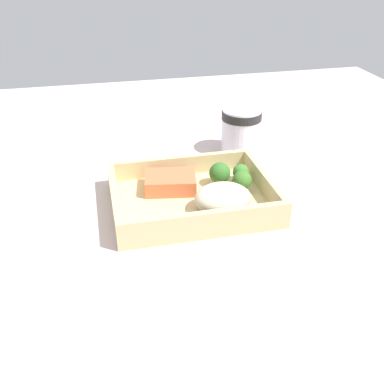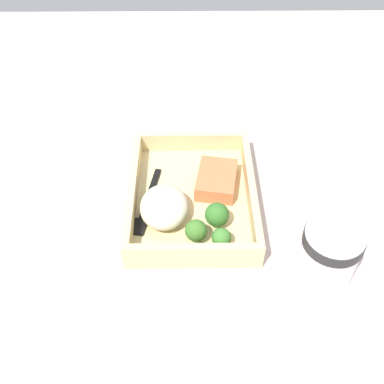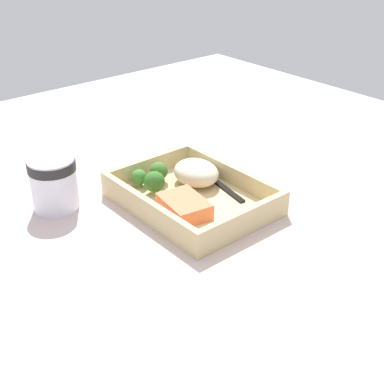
% 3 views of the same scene
% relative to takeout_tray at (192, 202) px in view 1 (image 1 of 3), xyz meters
% --- Properties ---
extents(ground_plane, '(1.60, 1.60, 0.02)m').
position_rel_takeout_tray_xyz_m(ground_plane, '(0.00, 0.00, -0.02)').
color(ground_plane, beige).
extents(takeout_tray, '(0.28, 0.22, 0.01)m').
position_rel_takeout_tray_xyz_m(takeout_tray, '(0.00, 0.00, 0.00)').
color(takeout_tray, '#CCB882').
rests_on(takeout_tray, ground_plane).
extents(tray_rim, '(0.28, 0.22, 0.04)m').
position_rel_takeout_tray_xyz_m(tray_rim, '(0.00, 0.00, 0.02)').
color(tray_rim, '#CCB882').
rests_on(tray_rim, takeout_tray).
extents(salmon_fillet, '(0.10, 0.08, 0.03)m').
position_rel_takeout_tray_xyz_m(salmon_fillet, '(-0.03, 0.04, 0.02)').
color(salmon_fillet, '#E66B41').
rests_on(salmon_fillet, takeout_tray).
extents(mashed_potatoes, '(0.10, 0.08, 0.05)m').
position_rel_takeout_tray_xyz_m(mashed_potatoes, '(0.04, -0.05, 0.03)').
color(mashed_potatoes, beige).
rests_on(mashed_potatoes, takeout_tray).
extents(broccoli_floret_1, '(0.04, 0.04, 0.05)m').
position_rel_takeout_tray_xyz_m(broccoli_floret_1, '(0.06, 0.04, 0.03)').
color(broccoli_floret_1, '#75A054').
rests_on(broccoli_floret_1, takeout_tray).
extents(broccoli_floret_2, '(0.04, 0.04, 0.04)m').
position_rel_takeout_tray_xyz_m(broccoli_floret_2, '(0.09, 0.01, 0.03)').
color(broccoli_floret_2, '#789D55').
rests_on(broccoli_floret_2, takeout_tray).
extents(broccoli_floret_3, '(0.03, 0.03, 0.04)m').
position_rel_takeout_tray_xyz_m(broccoli_floret_3, '(0.11, 0.05, 0.02)').
color(broccoli_floret_3, '#7F9851').
rests_on(broccoli_floret_3, takeout_tray).
extents(fork, '(0.16, 0.04, 0.00)m').
position_rel_takeout_tray_xyz_m(fork, '(0.02, -0.08, 0.01)').
color(fork, black).
rests_on(fork, takeout_tray).
extents(paper_cup, '(0.09, 0.09, 0.10)m').
position_rel_takeout_tray_xyz_m(paper_cup, '(0.15, 0.20, 0.05)').
color(paper_cup, white).
rests_on(paper_cup, ground_plane).
extents(receipt_slip, '(0.14, 0.16, 0.00)m').
position_rel_takeout_tray_xyz_m(receipt_slip, '(0.28, -0.02, -0.00)').
color(receipt_slip, white).
rests_on(receipt_slip, ground_plane).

